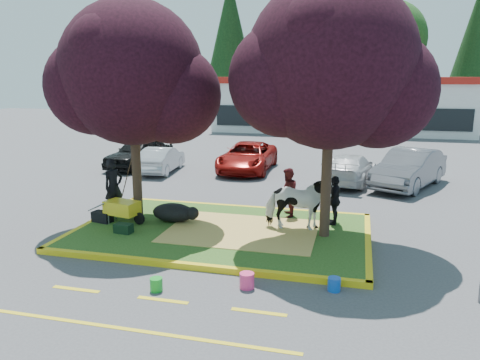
% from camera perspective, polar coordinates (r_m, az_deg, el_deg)
% --- Properties ---
extents(ground, '(90.00, 90.00, 0.00)m').
position_cam_1_polar(ground, '(13.59, -2.25, -6.63)').
color(ground, '#424244').
rests_on(ground, ground).
extents(median_island, '(8.00, 5.00, 0.15)m').
position_cam_1_polar(median_island, '(13.56, -2.25, -6.33)').
color(median_island, '#254917').
rests_on(median_island, ground).
extents(curb_near, '(8.30, 0.16, 0.15)m').
position_cam_1_polar(curb_near, '(11.28, -6.06, -10.41)').
color(curb_near, yellow).
rests_on(curb_near, ground).
extents(curb_far, '(8.30, 0.16, 0.15)m').
position_cam_1_polar(curb_far, '(15.94, 0.39, -3.42)').
color(curb_far, yellow).
rests_on(curb_far, ground).
extents(curb_left, '(0.16, 5.30, 0.15)m').
position_cam_1_polar(curb_left, '(15.19, -17.23, -4.81)').
color(curb_left, yellow).
rests_on(curb_left, ground).
extents(curb_right, '(0.16, 5.30, 0.15)m').
position_cam_1_polar(curb_right, '(13.06, 15.33, -7.54)').
color(curb_right, yellow).
rests_on(curb_right, ground).
extents(straw_bedding, '(4.20, 3.00, 0.01)m').
position_cam_1_polar(straw_bedding, '(13.39, 0.22, -6.21)').
color(straw_bedding, '#DABC5A').
rests_on(straw_bedding, median_island).
extents(tree_purple_left, '(5.06, 4.20, 6.51)m').
position_cam_1_polar(tree_purple_left, '(14.23, -12.98, 11.83)').
color(tree_purple_left, black).
rests_on(tree_purple_left, median_island).
extents(tree_purple_right, '(5.30, 4.40, 6.82)m').
position_cam_1_polar(tree_purple_right, '(12.50, 11.09, 12.78)').
color(tree_purple_right, black).
rests_on(tree_purple_right, median_island).
extents(fire_lane_stripe_a, '(1.10, 0.12, 0.01)m').
position_cam_1_polar(fire_lane_stripe_a, '(10.85, -19.34, -12.45)').
color(fire_lane_stripe_a, yellow).
rests_on(fire_lane_stripe_a, ground).
extents(fire_lane_stripe_b, '(1.10, 0.12, 0.01)m').
position_cam_1_polar(fire_lane_stripe_b, '(9.95, -9.38, -14.24)').
color(fire_lane_stripe_b, yellow).
rests_on(fire_lane_stripe_b, ground).
extents(fire_lane_stripe_c, '(1.10, 0.12, 0.01)m').
position_cam_1_polar(fire_lane_stripe_c, '(9.39, 2.32, -15.79)').
color(fire_lane_stripe_c, yellow).
rests_on(fire_lane_stripe_c, ground).
extents(fire_lane_long, '(6.00, 0.10, 0.01)m').
position_cam_1_polar(fire_lane_long, '(9.00, -12.58, -17.46)').
color(fire_lane_long, yellow).
rests_on(fire_lane_long, ground).
extents(retail_building, '(20.40, 8.40, 4.40)m').
position_cam_1_polar(retail_building, '(40.37, 12.09, 9.13)').
color(retail_building, silver).
rests_on(retail_building, ground).
extents(treeline, '(46.58, 7.80, 14.63)m').
position_cam_1_polar(treeline, '(50.07, 11.98, 16.02)').
color(treeline, black).
rests_on(treeline, ground).
extents(cow, '(1.92, 1.00, 1.56)m').
position_cam_1_polar(cow, '(13.35, 7.01, -2.87)').
color(cow, white).
rests_on(cow, median_island).
extents(calf, '(1.33, 0.78, 0.57)m').
position_cam_1_polar(calf, '(14.30, -8.13, -3.94)').
color(calf, black).
rests_on(calf, median_island).
extents(handler, '(0.69, 0.78, 1.80)m').
position_cam_1_polar(handler, '(15.21, -15.16, -0.85)').
color(handler, black).
rests_on(handler, median_island).
extents(visitor_a, '(0.72, 0.85, 1.53)m').
position_cam_1_polar(visitor_a, '(14.62, 5.84, -1.54)').
color(visitor_a, '#4D1619').
rests_on(visitor_a, median_island).
extents(visitor_b, '(0.41, 0.88, 1.46)m').
position_cam_1_polar(visitor_b, '(14.09, 11.46, -2.42)').
color(visitor_b, black).
rests_on(visitor_b, median_island).
extents(wheelbarrow, '(1.79, 0.79, 0.67)m').
position_cam_1_polar(wheelbarrow, '(14.40, -14.14, -3.33)').
color(wheelbarrow, black).
rests_on(wheelbarrow, median_island).
extents(gear_bag_dark, '(0.67, 0.46, 0.31)m').
position_cam_1_polar(gear_bag_dark, '(14.77, -16.43, -4.32)').
color(gear_bag_dark, black).
rests_on(gear_bag_dark, median_island).
extents(gear_bag_green, '(0.52, 0.36, 0.26)m').
position_cam_1_polar(gear_bag_green, '(13.60, -14.01, -5.74)').
color(gear_bag_green, black).
rests_on(gear_bag_green, median_island).
extents(bucket_green, '(0.35, 0.35, 0.29)m').
position_cam_1_polar(bucket_green, '(10.30, -10.17, -12.43)').
color(bucket_green, green).
rests_on(bucket_green, ground).
extents(bucket_pink, '(0.36, 0.36, 0.34)m').
position_cam_1_polar(bucket_pink, '(10.26, 0.84, -12.16)').
color(bucket_pink, '#EB3472').
rests_on(bucket_pink, ground).
extents(bucket_blue, '(0.34, 0.34, 0.29)m').
position_cam_1_polar(bucket_blue, '(10.34, 11.41, -12.36)').
color(bucket_blue, blue).
rests_on(bucket_blue, ground).
extents(car_black, '(2.39, 4.52, 1.47)m').
position_cam_1_polar(car_black, '(23.84, -12.15, 3.27)').
color(car_black, black).
rests_on(car_black, ground).
extents(car_silver, '(1.61, 3.77, 1.21)m').
position_cam_1_polar(car_silver, '(22.50, -9.54, 2.50)').
color(car_silver, '#ADB1B5').
rests_on(car_silver, ground).
extents(car_red, '(2.32, 4.92, 1.36)m').
position_cam_1_polar(car_red, '(22.46, 0.93, 2.85)').
color(car_red, maroon).
rests_on(car_red, ground).
extents(car_white, '(2.44, 4.50, 1.24)m').
position_cam_1_polar(car_white, '(20.44, 13.26, 1.37)').
color(car_white, silver).
rests_on(car_white, ground).
extents(car_grey, '(3.43, 4.95, 1.55)m').
position_cam_1_polar(car_grey, '(20.30, 19.93, 1.32)').
color(car_grey, '#57595F').
rests_on(car_grey, ground).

